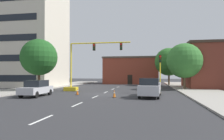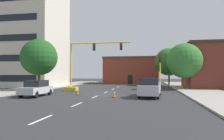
{
  "view_description": "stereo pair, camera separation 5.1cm",
  "coord_description": "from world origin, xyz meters",
  "px_view_note": "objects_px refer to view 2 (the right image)",
  "views": [
    {
      "loc": [
        5.6,
        -24.21,
        2.43
      ],
      "look_at": [
        0.55,
        4.1,
        2.96
      ],
      "focal_mm": 33.2,
      "sensor_mm": 36.0,
      "label": 1
    },
    {
      "loc": [
        5.65,
        -24.2,
        2.43
      ],
      "look_at": [
        0.55,
        4.1,
        2.96
      ],
      "focal_mm": 33.2,
      "sensor_mm": 36.0,
      "label": 2
    }
  ],
  "objects_px": {
    "tree_right_mid": "(184,61)",
    "tree_left_near": "(39,57)",
    "traffic_signal_gantry": "(79,75)",
    "traffic_light_pole_right": "(160,65)",
    "sedan_silver_near_left": "(36,88)",
    "traffic_cone_roadside_b": "(77,92)",
    "pickup_truck_silver": "(150,88)",
    "tree_right_far": "(169,62)",
    "traffic_cone_roadside_a": "(114,94)"
  },
  "relations": [
    {
      "from": "tree_left_near",
      "to": "tree_right_far",
      "type": "xyz_separation_m",
      "value": [
        19.4,
        17.03,
        0.13
      ]
    },
    {
      "from": "traffic_signal_gantry",
      "to": "traffic_cone_roadside_a",
      "type": "xyz_separation_m",
      "value": [
        6.25,
        -7.19,
        -1.88
      ]
    },
    {
      "from": "traffic_cone_roadside_b",
      "to": "pickup_truck_silver",
      "type": "bearing_deg",
      "value": -5.36
    },
    {
      "from": "traffic_signal_gantry",
      "to": "traffic_cone_roadside_b",
      "type": "bearing_deg",
      "value": -72.89
    },
    {
      "from": "traffic_light_pole_right",
      "to": "sedan_silver_near_left",
      "type": "relative_size",
      "value": 1.05
    },
    {
      "from": "tree_left_near",
      "to": "traffic_light_pole_right",
      "type": "bearing_deg",
      "value": -1.52
    },
    {
      "from": "tree_right_mid",
      "to": "tree_left_near",
      "type": "distance_m",
      "value": 21.54
    },
    {
      "from": "traffic_signal_gantry",
      "to": "tree_right_mid",
      "type": "xyz_separation_m",
      "value": [
        15.08,
        4.98,
        2.17
      ]
    },
    {
      "from": "tree_left_near",
      "to": "traffic_cone_roadside_a",
      "type": "distance_m",
      "value": 14.05
    },
    {
      "from": "sedan_silver_near_left",
      "to": "traffic_cone_roadside_a",
      "type": "xyz_separation_m",
      "value": [
        8.48,
        0.27,
        -0.5
      ]
    },
    {
      "from": "traffic_light_pole_right",
      "to": "tree_left_near",
      "type": "distance_m",
      "value": 16.78
    },
    {
      "from": "traffic_signal_gantry",
      "to": "tree_right_mid",
      "type": "distance_m",
      "value": 16.03
    },
    {
      "from": "traffic_signal_gantry",
      "to": "tree_right_far",
      "type": "relative_size",
      "value": 1.21
    },
    {
      "from": "tree_right_mid",
      "to": "traffic_cone_roadside_a",
      "type": "height_order",
      "value": "tree_right_mid"
    },
    {
      "from": "traffic_light_pole_right",
      "to": "traffic_cone_roadside_a",
      "type": "xyz_separation_m",
      "value": [
        -4.88,
        -5.7,
        -3.14
      ]
    },
    {
      "from": "traffic_signal_gantry",
      "to": "pickup_truck_silver",
      "type": "relative_size",
      "value": 1.69
    },
    {
      "from": "traffic_signal_gantry",
      "to": "traffic_cone_roadside_a",
      "type": "bearing_deg",
      "value": -49.0
    },
    {
      "from": "pickup_truck_silver",
      "to": "traffic_cone_roadside_a",
      "type": "bearing_deg",
      "value": -160.81
    },
    {
      "from": "sedan_silver_near_left",
      "to": "traffic_cone_roadside_b",
      "type": "bearing_deg",
      "value": 31.13
    },
    {
      "from": "tree_left_near",
      "to": "traffic_cone_roadside_a",
      "type": "height_order",
      "value": "tree_left_near"
    },
    {
      "from": "pickup_truck_silver",
      "to": "traffic_cone_roadside_b",
      "type": "xyz_separation_m",
      "value": [
        -8.28,
        0.78,
        -0.6
      ]
    },
    {
      "from": "tree_right_far",
      "to": "traffic_cone_roadside_b",
      "type": "relative_size",
      "value": 10.3
    },
    {
      "from": "traffic_signal_gantry",
      "to": "pickup_truck_silver",
      "type": "bearing_deg",
      "value": -31.01
    },
    {
      "from": "traffic_cone_roadside_b",
      "to": "traffic_cone_roadside_a",
      "type": "bearing_deg",
      "value": -23.58
    },
    {
      "from": "tree_right_far",
      "to": "traffic_signal_gantry",
      "type": "bearing_deg",
      "value": -130.79
    },
    {
      "from": "tree_right_mid",
      "to": "traffic_cone_roadside_b",
      "type": "height_order",
      "value": "tree_right_mid"
    },
    {
      "from": "traffic_signal_gantry",
      "to": "tree_right_far",
      "type": "xyz_separation_m",
      "value": [
        13.8,
        15.99,
        2.65
      ]
    },
    {
      "from": "traffic_cone_roadside_b",
      "to": "tree_left_near",
      "type": "bearing_deg",
      "value": 150.21
    },
    {
      "from": "sedan_silver_near_left",
      "to": "traffic_light_pole_right",
      "type": "bearing_deg",
      "value": 24.09
    },
    {
      "from": "traffic_cone_roadside_b",
      "to": "traffic_signal_gantry",
      "type": "bearing_deg",
      "value": 107.11
    },
    {
      "from": "traffic_signal_gantry",
      "to": "tree_right_far",
      "type": "bearing_deg",
      "value": 49.21
    },
    {
      "from": "sedan_silver_near_left",
      "to": "tree_right_far",
      "type": "bearing_deg",
      "value": 55.65
    },
    {
      "from": "traffic_signal_gantry",
      "to": "tree_left_near",
      "type": "distance_m",
      "value": 6.23
    },
    {
      "from": "pickup_truck_silver",
      "to": "sedan_silver_near_left",
      "type": "bearing_deg",
      "value": -172.79
    },
    {
      "from": "traffic_light_pole_right",
      "to": "tree_left_near",
      "type": "relative_size",
      "value": 0.65
    },
    {
      "from": "tree_right_mid",
      "to": "sedan_silver_near_left",
      "type": "xyz_separation_m",
      "value": [
        -17.32,
        -12.44,
        -3.55
      ]
    },
    {
      "from": "traffic_cone_roadside_a",
      "to": "tree_left_near",
      "type": "bearing_deg",
      "value": 152.57
    },
    {
      "from": "traffic_light_pole_right",
      "to": "tree_right_far",
      "type": "bearing_deg",
      "value": 81.32
    },
    {
      "from": "tree_left_near",
      "to": "pickup_truck_silver",
      "type": "bearing_deg",
      "value": -17.55
    },
    {
      "from": "traffic_cone_roadside_b",
      "to": "sedan_silver_near_left",
      "type": "bearing_deg",
      "value": -148.87
    },
    {
      "from": "sedan_silver_near_left",
      "to": "traffic_cone_roadside_a",
      "type": "relative_size",
      "value": 5.8
    },
    {
      "from": "sedan_silver_near_left",
      "to": "pickup_truck_silver",
      "type": "bearing_deg",
      "value": 7.21
    },
    {
      "from": "tree_right_mid",
      "to": "tree_left_near",
      "type": "bearing_deg",
      "value": -163.77
    },
    {
      "from": "tree_left_near",
      "to": "tree_right_far",
      "type": "relative_size",
      "value": 0.95
    },
    {
      "from": "tree_right_far",
      "to": "pickup_truck_silver",
      "type": "xyz_separation_m",
      "value": [
        -3.93,
        -21.93,
        -3.94
      ]
    },
    {
      "from": "tree_left_near",
      "to": "pickup_truck_silver",
      "type": "xyz_separation_m",
      "value": [
        15.47,
        -4.89,
        -3.8
      ]
    },
    {
      "from": "tree_right_mid",
      "to": "traffic_signal_gantry",
      "type": "bearing_deg",
      "value": -161.74
    },
    {
      "from": "traffic_light_pole_right",
      "to": "pickup_truck_silver",
      "type": "relative_size",
      "value": 0.86
    },
    {
      "from": "traffic_light_pole_right",
      "to": "tree_left_near",
      "type": "height_order",
      "value": "tree_left_near"
    },
    {
      "from": "traffic_light_pole_right",
      "to": "tree_right_far",
      "type": "distance_m",
      "value": 17.74
    }
  ]
}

